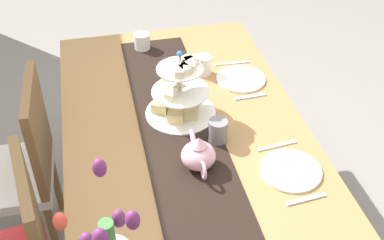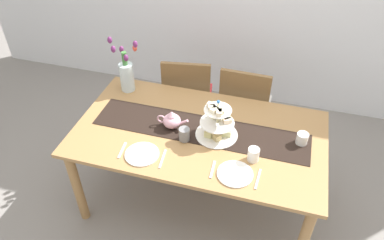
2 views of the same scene
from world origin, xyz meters
name	(u,v)px [view 1 (image 1 of 2)]	position (x,y,z in m)	size (l,w,h in m)	color
dining_table	(187,149)	(0.00, 0.00, 0.65)	(1.78, 0.99, 0.75)	#A37747
chair_right	(19,165)	(0.23, 0.72, 0.50)	(0.43, 0.43, 0.91)	brown
table_runner	(180,133)	(0.00, 0.03, 0.75)	(1.56, 0.32, 0.00)	black
tiered_cake_stand	(179,95)	(0.13, 0.01, 0.84)	(0.30, 0.30, 0.30)	beige
teapot	(198,155)	(-0.20, 0.00, 0.80)	(0.24, 0.13, 0.14)	#E5A8BC
cream_jug	(142,42)	(0.71, 0.08, 0.79)	(0.08, 0.08, 0.09)	white
dinner_plate_left	(291,170)	(-0.31, -0.33, 0.75)	(0.23, 0.23, 0.01)	white
fork_left	(306,199)	(-0.45, -0.33, 0.75)	(0.02, 0.15, 0.01)	silver
knife_left	(277,146)	(-0.16, -0.33, 0.75)	(0.01, 0.17, 0.01)	silver
dinner_plate_right	(241,79)	(0.32, -0.33, 0.75)	(0.23, 0.23, 0.01)	white
fork_right	(250,97)	(0.18, -0.33, 0.75)	(0.02, 0.15, 0.01)	silver
knife_right	(232,63)	(0.47, -0.33, 0.75)	(0.01, 0.17, 0.01)	silver
mug_grey	(218,131)	(-0.08, -0.11, 0.80)	(0.08, 0.08, 0.10)	slate
mug_white_text	(203,65)	(0.41, -0.17, 0.79)	(0.08, 0.08, 0.10)	white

